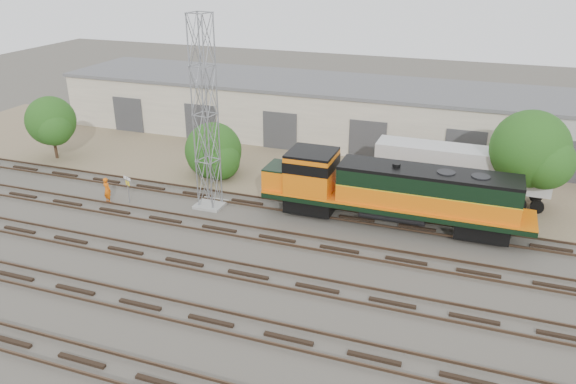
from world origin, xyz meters
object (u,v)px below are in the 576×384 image
(locomotive, at_px, (390,191))
(semi_trailer, at_px, (465,167))
(signal_tower, at_px, (206,118))
(worker, at_px, (107,190))

(locomotive, height_order, semi_trailer, locomotive)
(locomotive, relative_size, signal_tower, 1.33)
(worker, bearing_deg, signal_tower, -149.29)
(semi_trailer, bearing_deg, worker, -157.63)
(locomotive, distance_m, worker, 19.77)
(signal_tower, distance_m, semi_trailer, 18.65)
(signal_tower, xyz_separation_m, semi_trailer, (16.56, 7.58, -4.04))
(worker, bearing_deg, locomotive, -154.78)
(worker, height_order, semi_trailer, semi_trailer)
(worker, distance_m, semi_trailer, 25.60)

